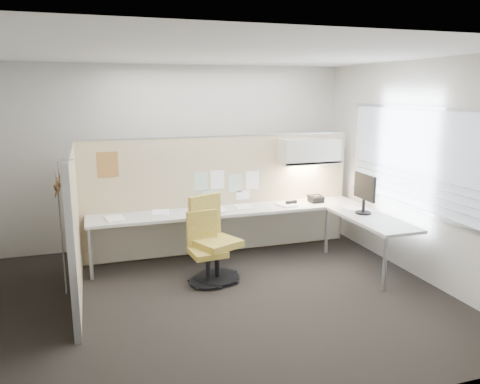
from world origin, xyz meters
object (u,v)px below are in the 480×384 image
object	(u,v)px
chair_left	(213,242)
phone	(316,199)
monitor	(364,191)
desk	(254,219)
chair_right	(206,251)

from	to	relation	value
chair_left	phone	bearing A→B (deg)	-2.48
chair_left	monitor	world-z (taller)	monitor
desk	chair_right	distance (m)	1.10
chair_left	monitor	distance (m)	2.21
monitor	phone	distance (m)	0.93
monitor	phone	bearing A→B (deg)	23.38
chair_left	chair_right	xyz separation A→B (m)	(-0.12, -0.09, -0.08)
desk	monitor	bearing A→B (deg)	-26.03
desk	monitor	world-z (taller)	monitor
desk	chair_left	xyz separation A→B (m)	(-0.77, -0.55, -0.10)
chair_left	phone	size ratio (longest dim) A/B	4.90
chair_right	monitor	world-z (taller)	monitor
desk	phone	bearing A→B (deg)	9.01
chair_left	phone	xyz separation A→B (m)	(1.82, 0.71, 0.28)
chair_left	chair_right	world-z (taller)	chair_left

